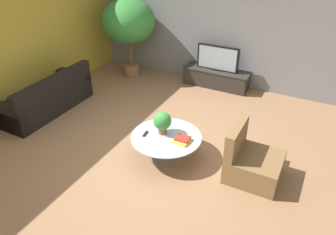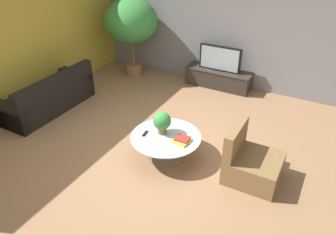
# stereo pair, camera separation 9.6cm
# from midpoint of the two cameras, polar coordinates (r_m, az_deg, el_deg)

# --- Properties ---
(ground_plane) EXTENTS (24.00, 24.00, 0.00)m
(ground_plane) POSITION_cam_midpoint_polar(r_m,az_deg,el_deg) (5.85, -2.92, -5.43)
(ground_plane) COLOR #8C6647
(back_wall_stone) EXTENTS (7.40, 0.12, 3.00)m
(back_wall_stone) POSITION_cam_midpoint_polar(r_m,az_deg,el_deg) (7.93, 9.16, 16.29)
(back_wall_stone) COLOR slate
(back_wall_stone) RESTS_ON ground
(side_wall_left) EXTENTS (0.12, 7.40, 3.00)m
(side_wall_left) POSITION_cam_midpoint_polar(r_m,az_deg,el_deg) (7.36, -25.51, 12.57)
(side_wall_left) COLOR gold
(side_wall_left) RESTS_ON ground
(media_console) EXTENTS (1.58, 0.50, 0.43)m
(media_console) POSITION_cam_midpoint_polar(r_m,az_deg,el_deg) (8.04, 8.06, 6.92)
(media_console) COLOR #2D2823
(media_console) RESTS_ON ground
(television) EXTENTS (1.00, 0.13, 0.58)m
(television) POSITION_cam_midpoint_polar(r_m,az_deg,el_deg) (7.86, 8.32, 10.18)
(television) COLOR black
(television) RESTS_ON media_console
(coffee_table) EXTENTS (1.18, 1.18, 0.41)m
(coffee_table) POSITION_cam_midpoint_polar(r_m,az_deg,el_deg) (5.50, -0.81, -4.31)
(coffee_table) COLOR #756656
(coffee_table) RESTS_ON ground
(couch_by_wall) EXTENTS (0.84, 2.02, 0.84)m
(couch_by_wall) POSITION_cam_midpoint_polar(r_m,az_deg,el_deg) (7.32, -20.73, 3.11)
(couch_by_wall) COLOR black
(couch_by_wall) RESTS_ON ground
(armchair_wicker) EXTENTS (0.80, 0.76, 0.86)m
(armchair_wicker) POSITION_cam_midpoint_polar(r_m,az_deg,el_deg) (5.25, 13.76, -7.57)
(armchair_wicker) COLOR brown
(armchair_wicker) RESTS_ON ground
(potted_palm_tall) EXTENTS (1.29, 1.29, 1.93)m
(potted_palm_tall) POSITION_cam_midpoint_polar(r_m,az_deg,el_deg) (8.28, -7.21, 16.03)
(potted_palm_tall) COLOR brown
(potted_palm_tall) RESTS_ON ground
(potted_plant_tabletop) EXTENTS (0.30, 0.30, 0.39)m
(potted_plant_tabletop) POSITION_cam_midpoint_polar(r_m,az_deg,el_deg) (5.39, -1.48, -0.73)
(potted_plant_tabletop) COLOR brown
(potted_plant_tabletop) RESTS_ON coffee_table
(book_stack) EXTENTS (0.28, 0.26, 0.06)m
(book_stack) POSITION_cam_midpoint_polar(r_m,az_deg,el_deg) (5.30, 2.00, -3.91)
(book_stack) COLOR gold
(book_stack) RESTS_ON coffee_table
(remote_black) EXTENTS (0.06, 0.16, 0.02)m
(remote_black) POSITION_cam_midpoint_polar(r_m,az_deg,el_deg) (5.49, -4.47, -2.84)
(remote_black) COLOR black
(remote_black) RESTS_ON coffee_table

